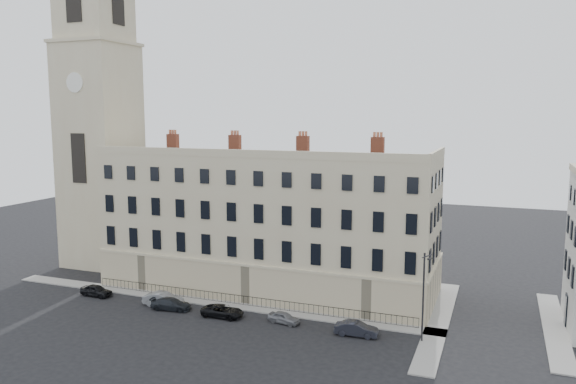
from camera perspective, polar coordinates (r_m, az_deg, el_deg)
name	(u,v)px	position (r m, az deg, el deg)	size (l,w,h in m)	color
ground	(278,333)	(51.34, -0.98, -14.14)	(160.00, 160.00, 0.00)	black
terrace	(269,222)	(62.05, -1.98, -3.03)	(36.22, 12.22, 17.00)	#C3B391
church_tower	(99,119)	(75.26, -18.63, 7.04)	(8.00, 8.13, 44.00)	#C3B391
pavement_terrace	(207,302)	(59.63, -8.25, -10.97)	(48.00, 2.00, 0.12)	gray
pavement_east_return	(439,321)	(55.76, 15.07, -12.53)	(2.00, 24.00, 0.12)	gray
pavement_adjacent	(554,328)	(57.67, 25.44, -12.35)	(2.00, 20.00, 0.12)	gray
railings	(243,300)	(58.06, -4.55, -10.93)	(35.00, 0.04, 0.96)	black
car_a	(96,290)	(64.13, -18.90, -9.44)	(1.45, 3.60, 1.23)	black
car_b	(163,299)	(59.19, -12.54, -10.59)	(1.44, 4.14, 1.36)	gray
car_c	(171,304)	(57.96, -11.79, -11.07)	(1.65, 4.05, 1.18)	black
car_d	(223,311)	(55.26, -6.66, -11.93)	(1.89, 4.11, 1.14)	black
car_e	(284,318)	(53.40, -0.42, -12.64)	(1.26, 3.12, 1.06)	gray
car_f	(356,329)	(50.91, 6.97, -13.64)	(1.33, 3.81, 1.25)	#20222B
streetlamp	(424,294)	(49.23, 13.62, -10.00)	(0.82, 1.58, 7.80)	#29292D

